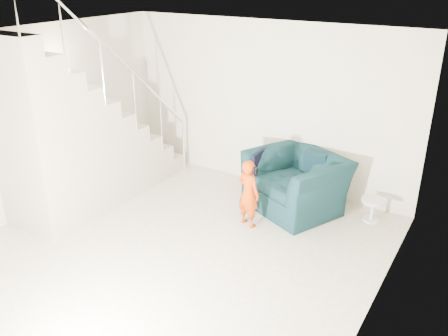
# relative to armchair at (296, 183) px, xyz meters

# --- Properties ---
(floor) EXTENTS (5.50, 5.50, 0.00)m
(floor) POSITION_rel_armchair_xyz_m (-0.86, -2.13, -0.43)
(floor) COLOR tan
(floor) RESTS_ON ground
(ceiling) EXTENTS (5.50, 5.50, 0.00)m
(ceiling) POSITION_rel_armchair_xyz_m (-0.86, -2.13, 2.27)
(ceiling) COLOR silver
(ceiling) RESTS_ON back_wall
(back_wall) EXTENTS (5.00, 0.00, 5.00)m
(back_wall) POSITION_rel_armchair_xyz_m (-0.86, 0.62, 0.92)
(back_wall) COLOR beige
(back_wall) RESTS_ON floor
(left_wall) EXTENTS (0.00, 5.50, 5.50)m
(left_wall) POSITION_rel_armchair_xyz_m (-3.36, -2.13, 0.92)
(left_wall) COLOR beige
(left_wall) RESTS_ON floor
(right_wall) EXTENTS (0.00, 5.50, 5.50)m
(right_wall) POSITION_rel_armchair_xyz_m (1.64, -2.13, 0.92)
(right_wall) COLOR beige
(right_wall) RESTS_ON floor
(armchair) EXTENTS (1.69, 1.61, 0.86)m
(armchair) POSITION_rel_armchair_xyz_m (0.00, 0.00, 0.00)
(armchair) COLOR black
(armchair) RESTS_ON floor
(toddler) EXTENTS (0.41, 0.32, 1.00)m
(toddler) POSITION_rel_armchair_xyz_m (-0.38, -0.82, 0.07)
(toddler) COLOR #A62205
(toddler) RESTS_ON floor
(side_table) EXTENTS (0.35, 0.35, 0.35)m
(side_table) POSITION_rel_armchair_xyz_m (1.11, 0.22, -0.20)
(side_table) COLOR silver
(side_table) RESTS_ON floor
(staircase) EXTENTS (1.02, 3.03, 3.62)m
(staircase) POSITION_rel_armchair_xyz_m (-2.86, -1.58, 0.52)
(staircase) COLOR #ADA089
(staircase) RESTS_ON floor
(cushion) EXTENTS (0.36, 0.17, 0.36)m
(cushion) POSITION_rel_armchair_xyz_m (0.15, 0.33, 0.24)
(cushion) COLOR black
(cushion) RESTS_ON armchair
(throw) EXTENTS (0.06, 0.57, 0.64)m
(throw) POSITION_rel_armchair_xyz_m (-0.58, -0.04, 0.11)
(throw) COLOR black
(throw) RESTS_ON armchair
(phone) EXTENTS (0.02, 0.05, 0.10)m
(phone) POSITION_rel_armchair_xyz_m (-0.26, -0.84, 0.44)
(phone) COLOR black
(phone) RESTS_ON toddler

